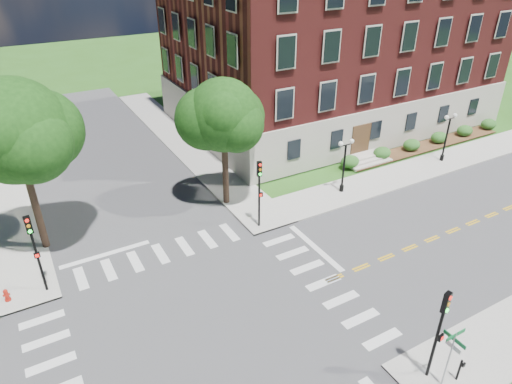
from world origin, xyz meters
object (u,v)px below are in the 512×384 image
traffic_signal_ne (259,186)px  fire_hydrant (7,295)px  traffic_signal_nw (34,245)px  twin_lamp_east (447,135)px  push_button_post (460,369)px  twin_lamp_west (344,163)px  street_sign_pole (452,349)px  traffic_signal_se (440,325)px

traffic_signal_ne → fire_hydrant: 15.68m
traffic_signal_nw → twin_lamp_east: traffic_signal_nw is taller
traffic_signal_nw → push_button_post: traffic_signal_nw is taller
twin_lamp_west → street_sign_pole: 17.50m
traffic_signal_nw → fire_hydrant: bearing=176.3°
traffic_signal_se → traffic_signal_ne: size_ratio=1.00×
push_button_post → fire_hydrant: bearing=137.8°
twin_lamp_west → push_button_post: bearing=-111.8°
traffic_signal_se → push_button_post: 2.70m
traffic_signal_ne → fire_hydrant: bearing=178.8°
traffic_signal_se → twin_lamp_west: bearing=64.2°
fire_hydrant → street_sign_pole: bearing=-43.2°
traffic_signal_se → twin_lamp_east: traffic_signal_se is taller
traffic_signal_ne → traffic_signal_nw: same height
traffic_signal_nw → traffic_signal_se: bearing=-45.8°
traffic_signal_nw → street_sign_pole: 20.72m
traffic_signal_se → twin_lamp_east: (18.58, 15.37, -0.66)m
traffic_signal_se → street_sign_pole: bearing=-73.9°
traffic_signal_ne → push_button_post: traffic_signal_ne is taller
traffic_signal_ne → push_button_post: size_ratio=4.00×
traffic_signal_ne → traffic_signal_se: bearing=-87.8°
street_sign_pole → traffic_signal_se: bearing=106.1°
twin_lamp_east → traffic_signal_ne: bearing=-176.5°
traffic_signal_se → fire_hydrant: (-15.98, 14.53, -2.72)m
twin_lamp_west → street_sign_pole: (-7.21, -15.94, -0.21)m
traffic_signal_ne → traffic_signal_nw: (-13.49, 0.20, 0.00)m
traffic_signal_ne → twin_lamp_east: bearing=3.5°
traffic_signal_se → twin_lamp_west: size_ratio=1.13×
traffic_signal_se → push_button_post: size_ratio=4.00×
traffic_signal_ne → twin_lamp_east: (19.12, 1.16, -0.66)m
traffic_signal_se → traffic_signal_nw: bearing=134.2°
traffic_signal_ne → twin_lamp_east: size_ratio=1.13×
twin_lamp_west → street_sign_pole: size_ratio=1.36×
fire_hydrant → push_button_post: bearing=-42.2°
twin_lamp_east → street_sign_pole: size_ratio=1.36×
street_sign_pole → push_button_post: 1.71m
traffic_signal_ne → street_sign_pole: size_ratio=1.55×
traffic_signal_se → traffic_signal_ne: bearing=92.2°
fire_hydrant → twin_lamp_east: bearing=1.4°
fire_hydrant → traffic_signal_ne: bearing=-1.2°
twin_lamp_west → traffic_signal_nw: bearing=-177.6°
traffic_signal_se → street_sign_pole: traffic_signal_se is taller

